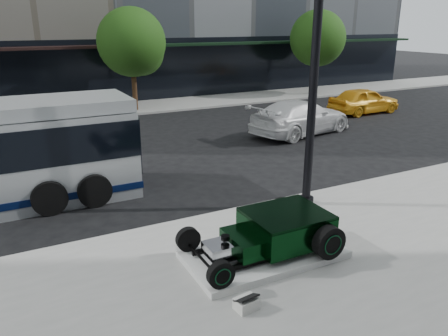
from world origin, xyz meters
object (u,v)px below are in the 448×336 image
lamppost (314,76)px  white_sedan (301,117)px  hot_rod (277,230)px  yellow_taxi (364,100)px

lamppost → white_sedan: lamppost is taller
hot_rod → white_sedan: (7.38, 9.02, 0.09)m
lamppost → yellow_taxi: (11.18, 9.31, -2.93)m
lamppost → white_sedan: 9.13m
yellow_taxi → lamppost: bearing=128.5°
white_sedan → yellow_taxi: bearing=-81.7°
hot_rod → yellow_taxi: 17.60m
lamppost → white_sedan: size_ratio=1.42×
lamppost → yellow_taxi: 14.84m
hot_rod → white_sedan: size_ratio=0.60×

